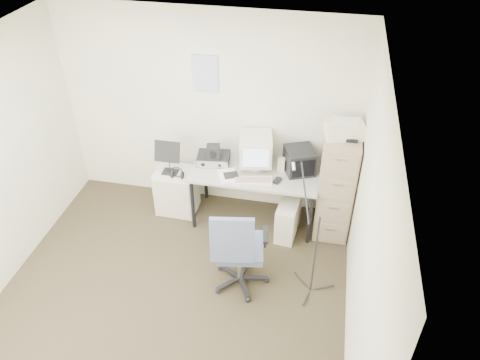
% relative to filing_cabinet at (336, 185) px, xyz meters
% --- Properties ---
extents(floor, '(3.60, 3.60, 0.01)m').
position_rel_filing_cabinet_xyz_m(floor, '(-1.58, -1.48, -0.66)').
color(floor, '#342B19').
rests_on(floor, ground).
extents(ceiling, '(3.60, 3.60, 0.01)m').
position_rel_filing_cabinet_xyz_m(ceiling, '(-1.58, -1.48, 1.85)').
color(ceiling, white).
rests_on(ceiling, ground).
extents(wall_back, '(3.60, 0.02, 2.50)m').
position_rel_filing_cabinet_xyz_m(wall_back, '(-1.58, 0.32, 0.60)').
color(wall_back, '#FDF7C2').
rests_on(wall_back, ground).
extents(wall_right, '(0.02, 3.60, 2.50)m').
position_rel_filing_cabinet_xyz_m(wall_right, '(0.22, -1.48, 0.60)').
color(wall_right, '#FDF7C2').
rests_on(wall_right, ground).
extents(wall_calendar, '(0.30, 0.02, 0.44)m').
position_rel_filing_cabinet_xyz_m(wall_calendar, '(-1.60, 0.31, 1.10)').
color(wall_calendar, white).
rests_on(wall_calendar, wall_back).
extents(filing_cabinet, '(0.40, 0.60, 1.30)m').
position_rel_filing_cabinet_xyz_m(filing_cabinet, '(0.00, 0.00, 0.00)').
color(filing_cabinet, tan).
rests_on(filing_cabinet, floor).
extents(printer, '(0.46, 0.37, 0.16)m').
position_rel_filing_cabinet_xyz_m(printer, '(0.00, 0.02, 0.73)').
color(printer, beige).
rests_on(printer, filing_cabinet).
extents(desk, '(1.50, 0.70, 0.73)m').
position_rel_filing_cabinet_xyz_m(desk, '(-0.95, -0.03, -0.29)').
color(desk, '#B4B69F').
rests_on(desk, floor).
extents(crt_monitor, '(0.44, 0.45, 0.41)m').
position_rel_filing_cabinet_xyz_m(crt_monitor, '(-0.97, 0.07, 0.29)').
color(crt_monitor, beige).
rests_on(crt_monitor, desk).
extents(crt_tv, '(0.42, 0.43, 0.29)m').
position_rel_filing_cabinet_xyz_m(crt_tv, '(-0.45, 0.08, 0.23)').
color(crt_tv, black).
rests_on(crt_tv, desk).
extents(desk_speaker, '(0.09, 0.09, 0.16)m').
position_rel_filing_cabinet_xyz_m(desk_speaker, '(-0.65, 0.06, 0.16)').
color(desk_speaker, beige).
rests_on(desk_speaker, desk).
extents(keyboard, '(0.46, 0.24, 0.02)m').
position_rel_filing_cabinet_xyz_m(keyboard, '(-0.94, -0.24, 0.09)').
color(keyboard, beige).
rests_on(keyboard, desk).
extents(mouse, '(0.10, 0.13, 0.03)m').
position_rel_filing_cabinet_xyz_m(mouse, '(-0.67, -0.18, 0.10)').
color(mouse, black).
rests_on(mouse, desk).
extents(radio_receiver, '(0.41, 0.32, 0.11)m').
position_rel_filing_cabinet_xyz_m(radio_receiver, '(-1.47, 0.06, 0.13)').
color(radio_receiver, black).
rests_on(radio_receiver, desk).
extents(radio_speaker, '(0.18, 0.17, 0.15)m').
position_rel_filing_cabinet_xyz_m(radio_speaker, '(-1.46, 0.01, 0.27)').
color(radio_speaker, black).
rests_on(radio_speaker, radio_receiver).
extents(papers, '(0.29, 0.33, 0.02)m').
position_rel_filing_cabinet_xyz_m(papers, '(-1.24, -0.20, 0.09)').
color(papers, white).
rests_on(papers, desk).
extents(pc_tower, '(0.27, 0.52, 0.47)m').
position_rel_filing_cabinet_xyz_m(pc_tower, '(-0.51, -0.21, -0.42)').
color(pc_tower, beige).
rests_on(pc_tower, floor).
extents(office_chair, '(0.70, 0.70, 1.05)m').
position_rel_filing_cabinet_xyz_m(office_chair, '(-0.91, -1.09, -0.12)').
color(office_chair, slate).
rests_on(office_chair, floor).
extents(side_cart, '(0.49, 0.39, 0.60)m').
position_rel_filing_cabinet_xyz_m(side_cart, '(-1.94, -0.05, -0.35)').
color(side_cart, silver).
rests_on(side_cart, floor).
extents(music_stand, '(0.35, 0.28, 0.45)m').
position_rel_filing_cabinet_xyz_m(music_stand, '(-1.99, -0.08, 0.18)').
color(music_stand, black).
rests_on(music_stand, side_cart).
extents(headphones, '(0.17, 0.17, 0.03)m').
position_rel_filing_cabinet_xyz_m(headphones, '(-1.87, -0.16, 0.00)').
color(headphones, black).
rests_on(headphones, side_cart).
extents(mic_stand, '(0.03, 0.03, 1.35)m').
position_rel_filing_cabinet_xyz_m(mic_stand, '(-0.16, -1.06, 0.02)').
color(mic_stand, black).
rests_on(mic_stand, floor).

